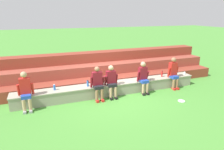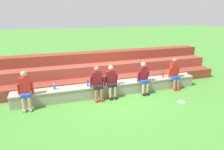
{
  "view_description": "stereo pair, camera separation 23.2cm",
  "coord_description": "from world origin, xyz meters",
  "px_view_note": "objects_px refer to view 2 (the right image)",
  "views": [
    {
      "loc": [
        -2.67,
        -6.93,
        3.22
      ],
      "look_at": [
        0.02,
        0.29,
        0.83
      ],
      "focal_mm": 31.78,
      "sensor_mm": 36.0,
      "label": 1
    },
    {
      "loc": [
        -2.45,
        -7.01,
        3.22
      ],
      "look_at": [
        0.02,
        0.29,
        0.83
      ],
      "focal_mm": 31.78,
      "sensor_mm": 36.0,
      "label": 2
    }
  ],
  "objects_px": {
    "person_far_right": "(175,73)",
    "water_bottle_center_gap": "(163,74)",
    "person_center": "(111,81)",
    "frisbee": "(182,102)",
    "plastic_cup_left_end": "(186,74)",
    "person_left_of_center": "(97,82)",
    "person_right_of_center": "(144,77)",
    "water_bottle_mid_right": "(54,87)",
    "person_far_left": "(25,89)",
    "plastic_cup_right_end": "(147,78)",
    "water_bottle_mid_left": "(88,83)"
  },
  "relations": [
    {
      "from": "plastic_cup_left_end",
      "to": "frisbee",
      "type": "xyz_separation_m",
      "value": [
        -1.4,
        -1.59,
        -0.53
      ]
    },
    {
      "from": "water_bottle_mid_left",
      "to": "person_far_right",
      "type": "bearing_deg",
      "value": -3.89
    },
    {
      "from": "person_center",
      "to": "person_right_of_center",
      "type": "relative_size",
      "value": 0.97
    },
    {
      "from": "water_bottle_mid_left",
      "to": "water_bottle_center_gap",
      "type": "xyz_separation_m",
      "value": [
        3.44,
        0.03,
        0.01
      ]
    },
    {
      "from": "water_bottle_mid_right",
      "to": "person_far_right",
      "type": "bearing_deg",
      "value": -3.33
    },
    {
      "from": "person_far_right",
      "to": "water_bottle_center_gap",
      "type": "xyz_separation_m",
      "value": [
        -0.4,
        0.29,
        -0.12
      ]
    },
    {
      "from": "person_far_right",
      "to": "plastic_cup_left_end",
      "type": "height_order",
      "value": "person_far_right"
    },
    {
      "from": "person_far_left",
      "to": "water_bottle_center_gap",
      "type": "distance_m",
      "value": 5.68
    },
    {
      "from": "person_far_right",
      "to": "plastic_cup_right_end",
      "type": "height_order",
      "value": "person_far_right"
    },
    {
      "from": "plastic_cup_left_end",
      "to": "frisbee",
      "type": "distance_m",
      "value": 2.18
    },
    {
      "from": "person_right_of_center",
      "to": "plastic_cup_left_end",
      "type": "height_order",
      "value": "person_right_of_center"
    },
    {
      "from": "water_bottle_center_gap",
      "to": "frisbee",
      "type": "height_order",
      "value": "water_bottle_center_gap"
    },
    {
      "from": "person_far_left",
      "to": "person_right_of_center",
      "type": "height_order",
      "value": "person_far_left"
    },
    {
      "from": "person_center",
      "to": "person_right_of_center",
      "type": "xyz_separation_m",
      "value": [
        1.4,
        -0.03,
        0.01
      ]
    },
    {
      "from": "water_bottle_center_gap",
      "to": "plastic_cup_left_end",
      "type": "distance_m",
      "value": 1.24
    },
    {
      "from": "person_left_of_center",
      "to": "person_right_of_center",
      "type": "xyz_separation_m",
      "value": [
        1.98,
        -0.01,
        0.02
      ]
    },
    {
      "from": "water_bottle_mid_right",
      "to": "person_right_of_center",
      "type": "bearing_deg",
      "value": -5.51
    },
    {
      "from": "water_bottle_center_gap",
      "to": "person_far_left",
      "type": "bearing_deg",
      "value": -176.81
    },
    {
      "from": "person_far_right",
      "to": "water_bottle_mid_right",
      "type": "height_order",
      "value": "person_far_right"
    },
    {
      "from": "water_bottle_mid_left",
      "to": "plastic_cup_left_end",
      "type": "height_order",
      "value": "water_bottle_mid_left"
    },
    {
      "from": "water_bottle_center_gap",
      "to": "water_bottle_mid_left",
      "type": "bearing_deg",
      "value": -179.51
    },
    {
      "from": "water_bottle_mid_right",
      "to": "water_bottle_center_gap",
      "type": "bearing_deg",
      "value": -0.08
    },
    {
      "from": "person_far_right",
      "to": "water_bottle_mid_right",
      "type": "xyz_separation_m",
      "value": [
        -5.1,
        0.3,
        -0.15
      ]
    },
    {
      "from": "person_left_of_center",
      "to": "water_bottle_mid_left",
      "type": "height_order",
      "value": "person_left_of_center"
    },
    {
      "from": "person_far_left",
      "to": "person_center",
      "type": "relative_size",
      "value": 1.05
    },
    {
      "from": "plastic_cup_left_end",
      "to": "water_bottle_center_gap",
      "type": "bearing_deg",
      "value": 178.4
    },
    {
      "from": "person_far_left",
      "to": "water_bottle_mid_left",
      "type": "xyz_separation_m",
      "value": [
        2.23,
        0.29,
        -0.12
      ]
    },
    {
      "from": "person_center",
      "to": "frisbee",
      "type": "distance_m",
      "value": 2.81
    },
    {
      "from": "person_right_of_center",
      "to": "water_bottle_mid_left",
      "type": "bearing_deg",
      "value": 172.38
    },
    {
      "from": "water_bottle_mid_left",
      "to": "frisbee",
      "type": "height_order",
      "value": "water_bottle_mid_left"
    },
    {
      "from": "person_center",
      "to": "person_right_of_center",
      "type": "height_order",
      "value": "person_right_of_center"
    },
    {
      "from": "person_far_left",
      "to": "person_left_of_center",
      "type": "distance_m",
      "value": 2.56
    },
    {
      "from": "water_bottle_center_gap",
      "to": "plastic_cup_right_end",
      "type": "relative_size",
      "value": 2.32
    },
    {
      "from": "frisbee",
      "to": "person_right_of_center",
      "type": "bearing_deg",
      "value": 127.24
    },
    {
      "from": "plastic_cup_left_end",
      "to": "plastic_cup_right_end",
      "type": "bearing_deg",
      "value": -179.05
    },
    {
      "from": "person_left_of_center",
      "to": "person_center",
      "type": "bearing_deg",
      "value": 2.25
    },
    {
      "from": "person_far_right",
      "to": "plastic_cup_left_end",
      "type": "xyz_separation_m",
      "value": [
        0.84,
        0.26,
        -0.2
      ]
    },
    {
      "from": "water_bottle_center_gap",
      "to": "plastic_cup_right_end",
      "type": "bearing_deg",
      "value": -175.33
    },
    {
      "from": "person_far_left",
      "to": "person_far_right",
      "type": "distance_m",
      "value": 6.07
    },
    {
      "from": "water_bottle_mid_right",
      "to": "water_bottle_mid_left",
      "type": "bearing_deg",
      "value": -1.64
    },
    {
      "from": "person_center",
      "to": "plastic_cup_right_end",
      "type": "distance_m",
      "value": 1.72
    },
    {
      "from": "person_far_left",
      "to": "person_far_right",
      "type": "height_order",
      "value": "person_far_right"
    },
    {
      "from": "person_right_of_center",
      "to": "frisbee",
      "type": "height_order",
      "value": "person_right_of_center"
    },
    {
      "from": "water_bottle_mid_left",
      "to": "water_bottle_center_gap",
      "type": "distance_m",
      "value": 3.44
    },
    {
      "from": "person_far_right",
      "to": "frisbee",
      "type": "distance_m",
      "value": 1.62
    },
    {
      "from": "plastic_cup_left_end",
      "to": "person_left_of_center",
      "type": "bearing_deg",
      "value": -176.14
    },
    {
      "from": "person_center",
      "to": "water_bottle_center_gap",
      "type": "height_order",
      "value": "person_center"
    },
    {
      "from": "person_far_right",
      "to": "frisbee",
      "type": "height_order",
      "value": "person_far_right"
    },
    {
      "from": "person_far_right",
      "to": "plastic_cup_right_end",
      "type": "relative_size",
      "value": 11.58
    },
    {
      "from": "person_left_of_center",
      "to": "water_bottle_mid_right",
      "type": "bearing_deg",
      "value": 168.1
    }
  ]
}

